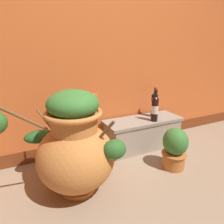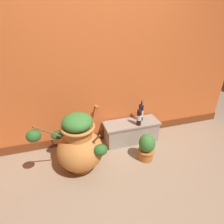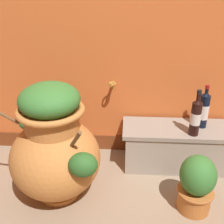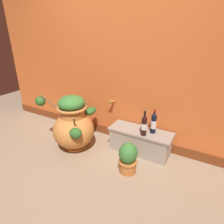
# 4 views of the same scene
# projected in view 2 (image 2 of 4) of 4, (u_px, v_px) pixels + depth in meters

# --- Properties ---
(ground_plane) EXTENTS (7.00, 7.00, 0.00)m
(ground_plane) POSITION_uv_depth(u_px,v_px,m) (124.00, 195.00, 2.03)
(ground_plane) COLOR gray
(back_wall) EXTENTS (4.40, 0.33, 2.60)m
(back_wall) POSITION_uv_depth(u_px,v_px,m) (96.00, 54.00, 2.45)
(back_wall) COLOR #D6662D
(back_wall) RESTS_ON ground_plane
(terracotta_urn) EXTENTS (0.82, 0.71, 0.77)m
(terracotta_urn) POSITION_uv_depth(u_px,v_px,m) (79.00, 145.00, 2.24)
(terracotta_urn) COLOR #CC7F3D
(terracotta_urn) RESTS_ON ground_plane
(stone_ledge) EXTENTS (0.83, 0.32, 0.32)m
(stone_ledge) POSITION_uv_depth(u_px,v_px,m) (131.00, 131.00, 2.84)
(stone_ledge) COLOR #9E9384
(stone_ledge) RESTS_ON ground_plane
(wine_bottle_left) EXTENTS (0.07, 0.07, 0.33)m
(wine_bottle_left) POSITION_uv_depth(u_px,v_px,m) (139.00, 116.00, 2.65)
(wine_bottle_left) COLOR black
(wine_bottle_left) RESTS_ON stone_ledge
(wine_bottle_middle) EXTENTS (0.07, 0.07, 0.32)m
(wine_bottle_middle) POSITION_uv_depth(u_px,v_px,m) (141.00, 112.00, 2.78)
(wine_bottle_middle) COLOR black
(wine_bottle_middle) RESTS_ON stone_ledge
(potted_shrub) EXTENTS (0.22, 0.23, 0.38)m
(potted_shrub) POSITION_uv_depth(u_px,v_px,m) (147.00, 147.00, 2.46)
(potted_shrub) COLOR #C17033
(potted_shrub) RESTS_ON ground_plane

